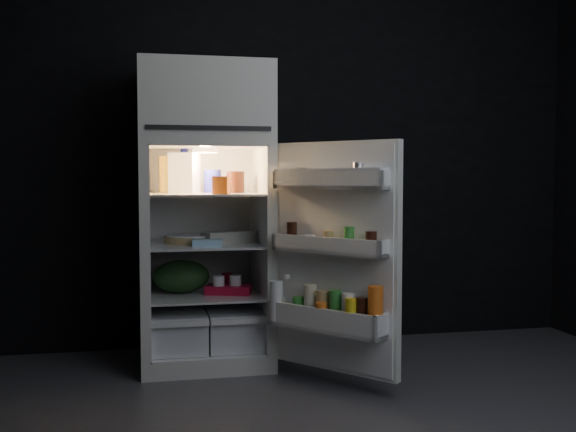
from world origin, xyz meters
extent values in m
cube|color=black|center=(0.00, 1.70, 1.35)|extent=(4.00, 0.00, 2.70)
cube|color=white|center=(-0.61, 1.30, 0.05)|extent=(0.76, 0.70, 0.10)
cube|color=white|center=(-0.96, 1.30, 0.70)|extent=(0.05, 0.70, 1.20)
cube|color=white|center=(-0.25, 1.30, 0.70)|extent=(0.05, 0.70, 1.20)
cube|color=white|center=(-0.61, 1.62, 0.70)|extent=(0.66, 0.05, 1.20)
cube|color=white|center=(-0.61, 1.30, 1.33)|extent=(0.76, 0.70, 0.06)
cube|color=white|center=(-0.61, 1.30, 1.57)|extent=(0.76, 0.70, 0.42)
cube|color=black|center=(-0.61, 0.95, 1.39)|extent=(0.68, 0.01, 0.02)
cube|color=white|center=(-0.93, 1.28, 0.70)|extent=(0.01, 0.65, 1.20)
cube|color=white|center=(-0.28, 1.28, 0.70)|extent=(0.01, 0.65, 1.20)
cube|color=white|center=(-0.61, 1.28, 1.30)|extent=(0.66, 0.65, 0.01)
cube|color=white|center=(-0.61, 1.28, 0.10)|extent=(0.66, 0.65, 0.01)
cube|color=white|center=(-0.61, 1.28, 1.02)|extent=(0.65, 0.63, 0.01)
cube|color=white|center=(-0.61, 1.28, 0.72)|extent=(0.65, 0.63, 0.01)
cube|color=white|center=(-0.61, 1.28, 0.42)|extent=(0.65, 0.63, 0.01)
cube|color=white|center=(-0.77, 1.30, 0.22)|extent=(0.32, 0.59, 0.22)
cube|color=white|center=(-0.44, 1.30, 0.22)|extent=(0.32, 0.59, 0.22)
cube|color=white|center=(-0.77, 0.97, 0.31)|extent=(0.32, 0.02, 0.03)
cube|color=white|center=(-0.44, 0.97, 0.31)|extent=(0.32, 0.02, 0.03)
cube|color=#FFE5B2|center=(-0.61, 1.23, 1.28)|extent=(0.14, 0.14, 0.02)
cube|color=white|center=(0.04, 0.67, 0.70)|extent=(0.53, 0.62, 1.22)
cube|color=white|center=(0.02, 0.66, 0.70)|extent=(0.47, 0.56, 1.18)
cube|color=white|center=(-0.02, 0.63, 1.07)|extent=(0.50, 0.58, 0.02)
cube|color=white|center=(-0.04, 0.61, 1.11)|extent=(0.45, 0.53, 0.10)
cube|color=white|center=(0.19, 0.38, 1.11)|extent=(0.08, 0.07, 0.10)
cube|color=white|center=(-0.23, 0.88, 1.11)|extent=(0.08, 0.07, 0.10)
cube|color=white|center=(-0.02, 0.63, 0.73)|extent=(0.51, 0.59, 0.02)
cube|color=white|center=(-0.05, 0.60, 0.77)|extent=(0.45, 0.53, 0.09)
cube|color=white|center=(0.19, 0.37, 0.77)|extent=(0.09, 0.08, 0.09)
cube|color=white|center=(-0.23, 0.88, 0.77)|extent=(0.09, 0.08, 0.09)
cube|color=white|center=(-0.04, 0.61, 0.33)|extent=(0.54, 0.61, 0.02)
cube|color=white|center=(-0.08, 0.57, 0.38)|extent=(0.45, 0.53, 0.13)
cube|color=white|center=(0.18, 0.36, 0.38)|extent=(0.12, 0.11, 0.13)
cube|color=white|center=(-0.25, 0.87, 0.38)|extent=(0.12, 0.11, 0.13)
cube|color=white|center=(-0.02, 0.63, 1.16)|extent=(0.49, 0.56, 0.02)
cylinder|color=silver|center=(0.10, 0.49, 1.14)|extent=(0.08, 0.08, 0.12)
cylinder|color=#A18955|center=(-0.13, 0.77, 1.13)|extent=(0.08, 0.08, 0.09)
cylinder|color=black|center=(0.15, 0.43, 0.80)|extent=(0.08, 0.08, 0.11)
cylinder|color=#338C33|center=(0.06, 0.53, 0.81)|extent=(0.07, 0.07, 0.13)
cylinder|color=#A18955|center=(-0.02, 0.63, 0.79)|extent=(0.08, 0.08, 0.10)
cylinder|color=silver|center=(-0.10, 0.72, 0.78)|extent=(0.08, 0.08, 0.07)
cylinder|color=black|center=(-0.17, 0.81, 0.81)|extent=(0.08, 0.08, 0.13)
cylinder|color=orange|center=(0.16, 0.38, 0.46)|extent=(0.11, 0.11, 0.25)
cylinder|color=black|center=(0.10, 0.44, 0.43)|extent=(0.08, 0.08, 0.18)
cylinder|color=white|center=(0.05, 0.51, 0.44)|extent=(0.10, 0.10, 0.19)
cylinder|color=#338C33|center=(0.00, 0.57, 0.44)|extent=(0.09, 0.09, 0.20)
cylinder|color=#A18955|center=(-0.05, 0.63, 0.43)|extent=(0.10, 0.10, 0.19)
cylinder|color=beige|center=(-0.10, 0.69, 0.45)|extent=(0.10, 0.10, 0.21)
cylinder|color=#338C33|center=(-0.15, 0.75, 0.41)|extent=(0.09, 0.09, 0.14)
cylinder|color=yellow|center=(0.05, 0.45, 0.43)|extent=(0.08, 0.08, 0.18)
cylinder|color=orange|center=(-0.07, 0.59, 0.41)|extent=(0.08, 0.08, 0.13)
cylinder|color=silver|center=(-0.16, 0.70, 0.39)|extent=(0.08, 0.08, 0.10)
cylinder|color=white|center=(-0.26, 0.82, 0.45)|extent=(0.10, 0.10, 0.22)
cylinder|color=white|center=(-0.20, 0.81, 0.58)|extent=(0.05, 0.05, 0.02)
cube|color=white|center=(-0.72, 1.34, 1.15)|extent=(0.20, 0.20, 0.24)
cylinder|color=#1D229F|center=(-0.55, 1.37, 1.10)|extent=(0.12, 0.12, 0.14)
cylinder|color=black|center=(-0.42, 1.31, 1.09)|extent=(0.11, 0.11, 0.13)
cylinder|color=gold|center=(-0.83, 1.35, 1.14)|extent=(0.09, 0.09, 0.22)
cube|color=orange|center=(-0.53, 1.05, 1.08)|extent=(0.10, 0.09, 0.10)
cube|color=#9C9B8E|center=(-0.46, 1.26, 0.76)|extent=(0.35, 0.24, 0.07)
cylinder|color=#A18955|center=(-0.68, 1.33, 0.75)|extent=(0.44, 0.44, 0.04)
cube|color=#91C3E0|center=(-0.61, 1.10, 0.75)|extent=(0.18, 0.11, 0.04)
cube|color=beige|center=(-0.37, 1.39, 0.75)|extent=(0.13, 0.11, 0.05)
ellipsoid|color=#193815|center=(-0.74, 1.32, 0.52)|extent=(0.40, 0.37, 0.20)
cube|color=#B50F2D|center=(-0.47, 1.22, 0.45)|extent=(0.30, 0.22, 0.05)
cylinder|color=#B50F2D|center=(-0.45, 1.45, 0.47)|extent=(0.09, 0.09, 0.09)
cylinder|color=silver|center=(-0.39, 1.42, 0.47)|extent=(0.08, 0.08, 0.09)
camera|label=1|loc=(-0.95, -2.75, 1.13)|focal=42.00mm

